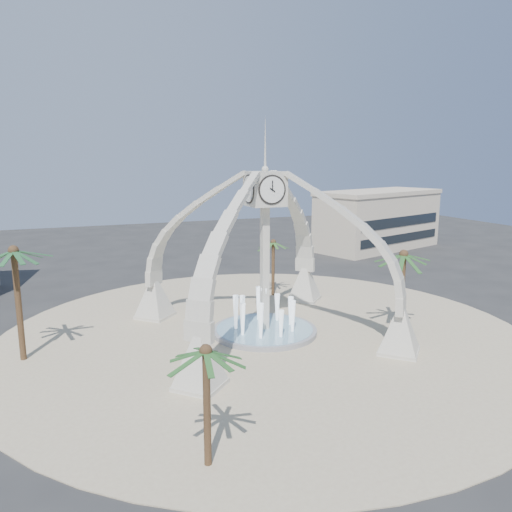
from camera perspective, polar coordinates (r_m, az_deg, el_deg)
name	(u,v)px	position (r m, az deg, el deg)	size (l,w,h in m)	color
ground	(265,333)	(38.76, 0.98, -8.84)	(140.00, 140.00, 0.00)	#282828
plaza	(265,333)	(38.75, 0.98, -8.80)	(40.00, 40.00, 0.06)	#C1B290
clock_tower	(265,250)	(37.05, 1.02, 0.63)	(17.94, 17.94, 16.30)	#BCB6A7
fountain	(265,330)	(38.66, 0.99, -8.44)	(8.00, 8.00, 3.62)	#98999B
building_ne	(378,219)	(76.29, 13.78, 4.08)	(21.87, 14.17, 8.60)	beige
palm_east	(404,255)	(39.02, 16.53, 0.06)	(5.51, 5.51, 6.96)	brown
palm_west	(14,253)	(35.42, -25.96, 0.34)	(4.48, 4.48, 8.23)	brown
palm_north	(273,243)	(48.02, 1.99, 1.51)	(4.00, 4.00, 5.94)	brown
palm_south	(206,353)	(21.34, -5.75, -10.95)	(4.29, 4.29, 5.98)	brown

